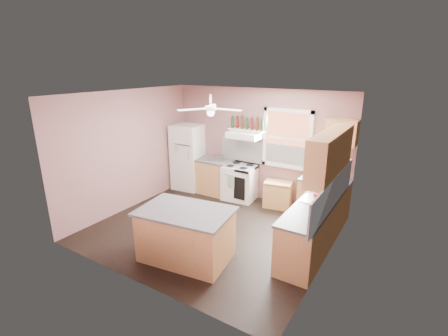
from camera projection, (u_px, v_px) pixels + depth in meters
The scene contains 32 objects.
floor at pixel (212, 229), 6.61m from camera, with size 4.50×4.50×0.00m, color black.
ceiling at pixel (210, 94), 5.79m from camera, with size 4.50×4.50×0.00m, color white.
wall_back at pixel (258, 145), 7.84m from camera, with size 4.50×0.05×2.70m, color #845A58.
wall_right at pixel (332, 189), 5.05m from camera, with size 0.05×4.00×2.70m, color #845A58.
wall_left at pixel (128, 150), 7.34m from camera, with size 0.05×4.00×2.70m, color #845A58.
backsplash_back at pixel (274, 155), 7.63m from camera, with size 2.90×0.03×0.55m, color white.
backsplash_right at pixel (333, 193), 5.37m from camera, with size 0.03×2.60×0.55m, color white.
window_view at pixel (287, 139), 7.35m from camera, with size 1.00×0.02×1.20m, color brown.
window_frame at pixel (287, 139), 7.33m from camera, with size 1.16×0.07×1.36m, color white.
refrigerator at pixel (188, 157), 8.63m from camera, with size 0.73×0.71×1.73m, color white.
base_cabinet_left at pixel (214, 177), 8.39m from camera, with size 0.90×0.60×0.86m, color #B37D4A.
counter_left at pixel (214, 160), 8.25m from camera, with size 0.92×0.62×0.04m, color #4E4E50.
toaster at pixel (218, 158), 8.10m from camera, with size 0.28×0.16×0.18m, color silver.
stove at pixel (240, 182), 8.01m from camera, with size 0.76×0.64×0.86m, color white.
range_hood at pixel (245, 135), 7.65m from camera, with size 0.78×0.50×0.14m, color white.
bottle_shelf at pixel (247, 130), 7.71m from camera, with size 0.90×0.26×0.03m, color white.
cart at pixel (278, 194), 7.58m from camera, with size 0.62×0.41×0.62m, color #B37D4A.
base_cabinet_corner at pixel (323, 200), 6.97m from camera, with size 1.00×0.60×0.86m, color #B37D4A.
base_cabinet_right at pixel (313, 229), 5.74m from camera, with size 0.60×2.20×0.86m, color #B37D4A.
counter_corner at pixel (325, 180), 6.84m from camera, with size 1.02×0.62×0.04m, color #4E4E50.
counter_right at pixel (314, 205), 5.61m from camera, with size 0.62×2.22×0.04m, color #4E4E50.
sink at pixel (318, 201), 5.76m from camera, with size 0.55×0.45×0.03m, color silver.
faucet at pixel (327, 199), 5.66m from camera, with size 0.03×0.03×0.14m, color silver.
upper_cabinet_right at pixel (331, 154), 5.43m from camera, with size 0.33×1.80×0.76m, color #B37D4A.
upper_cabinet_corner at pixel (342, 132), 6.53m from camera, with size 0.60×0.33×0.52m, color #B37D4A.
paper_towel at pixel (345, 164), 6.69m from camera, with size 0.12×0.12×0.26m, color white.
island at pixel (186, 235), 5.51m from camera, with size 1.46×0.92×0.86m, color #B37D4A.
island_top at pixel (185, 211), 5.38m from camera, with size 1.54×1.01×0.04m, color #4E4E50.
ceiling_fan_hub at pixel (211, 108), 5.86m from camera, with size 0.20×0.20×0.08m, color white.
soap_bottle at pixel (314, 203), 5.39m from camera, with size 0.08×0.08×0.22m, color silver.
red_caddy at pixel (320, 197), 5.78m from camera, with size 0.18×0.12×0.10m, color #A1100D.
wine_bottles at pixel (247, 123), 7.67m from camera, with size 0.86×0.06×0.31m.
Camera 1 is at (3.33, -4.90, 3.20)m, focal length 26.00 mm.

